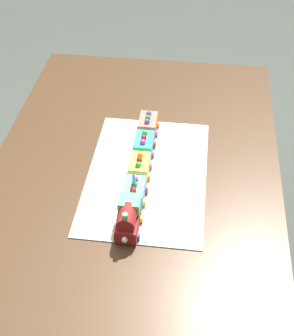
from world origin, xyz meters
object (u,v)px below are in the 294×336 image
dining_table (137,182)px  cake_car_tanker_sky_blue (134,192)px  cake_car_flatbed_coral (148,124)px  cake_locomotive (128,218)px  birthday_candle (134,178)px  cake_car_gondola_turquoise (144,145)px  cake_car_caboose_lemon (139,167)px

dining_table → cake_car_tanker_sky_blue: (-0.19, -0.02, 0.14)m
cake_car_flatbed_coral → cake_car_tanker_sky_blue: bearing=180.0°
dining_table → cake_car_flatbed_coral: size_ratio=14.00×
dining_table → cake_locomotive: (-0.31, -0.02, 0.16)m
cake_locomotive → birthday_candle: bearing=-0.0°
cake_car_tanker_sky_blue → cake_car_gondola_turquoise: same height
cake_locomotive → dining_table: bearing=3.9°
cake_car_caboose_lemon → cake_car_gondola_turquoise: size_ratio=1.00×
cake_car_gondola_turquoise → birthday_candle: birthday_candle is taller
cake_car_tanker_sky_blue → cake_car_gondola_turquoise: (0.24, 0.00, 0.00)m
birthday_candle → cake_car_caboose_lemon: bearing=-0.0°
dining_table → birthday_candle: birthday_candle is taller
cake_car_gondola_turquoise → birthday_candle: size_ratio=2.10×
dining_table → cake_car_flatbed_coral: (0.17, -0.02, 0.14)m
cake_car_tanker_sky_blue → cake_car_flatbed_coral: 0.35m
dining_table → cake_car_caboose_lemon: 0.16m
dining_table → cake_car_flatbed_coral: bearing=-7.3°
cake_locomotive → cake_car_caboose_lemon: cake_locomotive is taller
cake_locomotive → cake_car_tanker_sky_blue: bearing=-0.0°
cake_locomotive → cake_car_gondola_turquoise: (0.36, -0.00, -0.02)m
dining_table → cake_car_gondola_turquoise: 0.15m
cake_car_caboose_lemon → cake_car_flatbed_coral: size_ratio=1.00×
cake_locomotive → cake_car_flatbed_coral: size_ratio=1.40×
cake_car_flatbed_coral → birthday_candle: bearing=180.0°
dining_table → cake_car_caboose_lemon: bearing=-162.4°
cake_car_gondola_turquoise → birthday_candle: (-0.24, 0.00, 0.07)m
cake_car_caboose_lemon → birthday_candle: bearing=180.0°
cake_car_flatbed_coral → cake_locomotive: bearing=180.0°
cake_locomotive → birthday_candle: 0.13m
dining_table → birthday_candle: (-0.19, -0.02, 0.21)m
cake_car_gondola_turquoise → cake_car_tanker_sky_blue: bearing=180.0°
cake_car_gondola_turquoise → dining_table: bearing=156.7°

